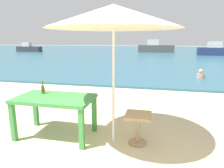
{
  "coord_description": "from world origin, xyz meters",
  "views": [
    {
      "loc": [
        0.51,
        -2.12,
        1.77
      ],
      "look_at": [
        -0.63,
        3.0,
        0.6
      ],
      "focal_mm": 31.85,
      "sensor_mm": 36.0,
      "label": 1
    }
  ],
  "objects_px": {
    "patio_umbrella": "(114,17)",
    "beer_bottle_amber": "(43,89)",
    "swimmer_person": "(201,74)",
    "boat_fishing_trawler": "(155,48)",
    "picnic_table_green": "(55,103)",
    "boat_sailboat": "(217,50)",
    "side_table_wood": "(138,124)",
    "boat_cargo_ship": "(29,48)"
  },
  "relations": [
    {
      "from": "patio_umbrella",
      "to": "beer_bottle_amber",
      "type": "bearing_deg",
      "value": 172.42
    },
    {
      "from": "swimmer_person",
      "to": "boat_fishing_trawler",
      "type": "bearing_deg",
      "value": 96.56
    },
    {
      "from": "picnic_table_green",
      "to": "beer_bottle_amber",
      "type": "relative_size",
      "value": 5.28
    },
    {
      "from": "beer_bottle_amber",
      "to": "patio_umbrella",
      "type": "xyz_separation_m",
      "value": [
        1.43,
        -0.19,
        1.26
      ]
    },
    {
      "from": "picnic_table_green",
      "to": "boat_sailboat",
      "type": "distance_m",
      "value": 22.6
    },
    {
      "from": "boat_fishing_trawler",
      "to": "boat_sailboat",
      "type": "height_order",
      "value": "boat_fishing_trawler"
    },
    {
      "from": "side_table_wood",
      "to": "boat_sailboat",
      "type": "relative_size",
      "value": 0.13
    },
    {
      "from": "side_table_wood",
      "to": "boat_fishing_trawler",
      "type": "bearing_deg",
      "value": 89.82
    },
    {
      "from": "boat_fishing_trawler",
      "to": "boat_cargo_ship",
      "type": "bearing_deg",
      "value": -172.06
    },
    {
      "from": "patio_umbrella",
      "to": "boat_cargo_ship",
      "type": "relative_size",
      "value": 0.63
    },
    {
      "from": "beer_bottle_amber",
      "to": "side_table_wood",
      "type": "relative_size",
      "value": 0.49
    },
    {
      "from": "picnic_table_green",
      "to": "patio_umbrella",
      "type": "bearing_deg",
      "value": -1.14
    },
    {
      "from": "picnic_table_green",
      "to": "side_table_wood",
      "type": "height_order",
      "value": "picnic_table_green"
    },
    {
      "from": "boat_sailboat",
      "to": "boat_cargo_ship",
      "type": "distance_m",
      "value": 24.75
    },
    {
      "from": "beer_bottle_amber",
      "to": "boat_cargo_ship",
      "type": "height_order",
      "value": "boat_cargo_ship"
    },
    {
      "from": "picnic_table_green",
      "to": "swimmer_person",
      "type": "distance_m",
      "value": 7.41
    },
    {
      "from": "swimmer_person",
      "to": "boat_sailboat",
      "type": "bearing_deg",
      "value": 72.79
    },
    {
      "from": "swimmer_person",
      "to": "boat_cargo_ship",
      "type": "relative_size",
      "value": 0.11
    },
    {
      "from": "beer_bottle_amber",
      "to": "boat_cargo_ship",
      "type": "relative_size",
      "value": 0.07
    },
    {
      "from": "side_table_wood",
      "to": "boat_fishing_trawler",
      "type": "relative_size",
      "value": 0.11
    },
    {
      "from": "patio_umbrella",
      "to": "boat_cargo_ship",
      "type": "distance_m",
      "value": 28.77
    },
    {
      "from": "beer_bottle_amber",
      "to": "boat_cargo_ship",
      "type": "bearing_deg",
      "value": 125.38
    },
    {
      "from": "picnic_table_green",
      "to": "boat_fishing_trawler",
      "type": "xyz_separation_m",
      "value": [
        1.6,
        25.28,
        0.06
      ]
    },
    {
      "from": "patio_umbrella",
      "to": "swimmer_person",
      "type": "distance_m",
      "value": 7.18
    },
    {
      "from": "side_table_wood",
      "to": "boat_cargo_ship",
      "type": "height_order",
      "value": "boat_cargo_ship"
    },
    {
      "from": "swimmer_person",
      "to": "side_table_wood",
      "type": "bearing_deg",
      "value": -109.59
    },
    {
      "from": "patio_umbrella",
      "to": "boat_sailboat",
      "type": "xyz_separation_m",
      "value": [
        7.21,
        21.04,
        -1.49
      ]
    },
    {
      "from": "side_table_wood",
      "to": "swimmer_person",
      "type": "relative_size",
      "value": 1.32
    },
    {
      "from": "picnic_table_green",
      "to": "boat_fishing_trawler",
      "type": "distance_m",
      "value": 25.33
    },
    {
      "from": "boat_fishing_trawler",
      "to": "boat_sailboat",
      "type": "distance_m",
      "value": 7.95
    },
    {
      "from": "side_table_wood",
      "to": "patio_umbrella",
      "type": "bearing_deg",
      "value": -171.56
    },
    {
      "from": "swimmer_person",
      "to": "picnic_table_green",
      "type": "bearing_deg",
      "value": -120.63
    },
    {
      "from": "picnic_table_green",
      "to": "beer_bottle_amber",
      "type": "bearing_deg",
      "value": 152.78
    },
    {
      "from": "beer_bottle_amber",
      "to": "patio_umbrella",
      "type": "height_order",
      "value": "patio_umbrella"
    },
    {
      "from": "patio_umbrella",
      "to": "boat_fishing_trawler",
      "type": "xyz_separation_m",
      "value": [
        0.5,
        25.3,
        -1.41
      ]
    },
    {
      "from": "picnic_table_green",
      "to": "beer_bottle_amber",
      "type": "distance_m",
      "value": 0.42
    },
    {
      "from": "swimmer_person",
      "to": "boat_cargo_ship",
      "type": "bearing_deg",
      "value": 140.85
    },
    {
      "from": "boat_fishing_trawler",
      "to": "boat_sailboat",
      "type": "relative_size",
      "value": 1.15
    },
    {
      "from": "picnic_table_green",
      "to": "swimmer_person",
      "type": "height_order",
      "value": "picnic_table_green"
    },
    {
      "from": "patio_umbrella",
      "to": "side_table_wood",
      "type": "xyz_separation_m",
      "value": [
        0.42,
        0.06,
        -1.76
      ]
    },
    {
      "from": "patio_umbrella",
      "to": "side_table_wood",
      "type": "bearing_deg",
      "value": 8.44
    },
    {
      "from": "boat_fishing_trawler",
      "to": "side_table_wood",
      "type": "bearing_deg",
      "value": -90.18
    }
  ]
}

